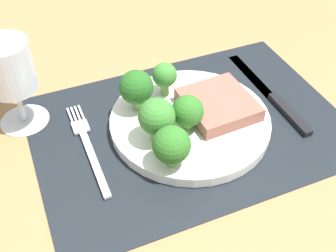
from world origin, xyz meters
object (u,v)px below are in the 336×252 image
(steak, at_px, (220,106))
(knife, at_px, (274,97))
(wine_glass, at_px, (10,72))
(plate, at_px, (190,122))
(fork, at_px, (88,146))

(steak, bearing_deg, knife, 5.31)
(steak, distance_m, wine_glass, 0.31)
(plate, height_order, steak, steak)
(steak, height_order, fork, steak)
(steak, bearing_deg, plate, 174.34)
(plate, height_order, fork, plate)
(plate, distance_m, wine_glass, 0.27)
(fork, bearing_deg, plate, -3.79)
(wine_glass, bearing_deg, knife, -15.38)
(plate, bearing_deg, wine_glass, 154.31)
(fork, distance_m, wine_glass, 0.15)
(steak, bearing_deg, fork, 174.65)
(steak, xyz_separation_m, fork, (-0.20, 0.02, -0.02))
(plate, distance_m, steak, 0.05)
(knife, xyz_separation_m, wine_glass, (-0.38, 0.11, 0.09))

